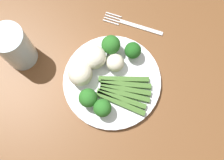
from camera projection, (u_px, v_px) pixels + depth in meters
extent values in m
cube|color=tan|center=(116.00, 136.00, 1.40)|extent=(6.00, 6.00, 0.02)
cube|color=brown|center=(119.00, 114.00, 0.70)|extent=(1.34, 1.01, 0.04)
cylinder|color=white|center=(112.00, 81.00, 0.69)|extent=(0.25, 0.25, 0.01)
cube|color=#3D6626|center=(120.00, 104.00, 0.66)|extent=(0.05, 0.12, 0.01)
cube|color=#3D6626|center=(123.00, 99.00, 0.67)|extent=(0.04, 0.12, 0.01)
cube|color=#3D6626|center=(125.00, 94.00, 0.67)|extent=(0.03, 0.13, 0.01)
cube|color=#3D6626|center=(126.00, 89.00, 0.67)|extent=(0.02, 0.13, 0.01)
cube|color=#3D6626|center=(126.00, 85.00, 0.68)|extent=(0.02, 0.13, 0.01)
cube|color=#3D6626|center=(125.00, 80.00, 0.68)|extent=(0.03, 0.13, 0.01)
cylinder|color=#568E33|center=(89.00, 100.00, 0.66)|extent=(0.02, 0.02, 0.02)
sphere|color=#286B23|center=(88.00, 98.00, 0.64)|extent=(0.05, 0.05, 0.05)
cylinder|color=#568E33|center=(103.00, 110.00, 0.66)|extent=(0.02, 0.02, 0.02)
sphere|color=#286B23|center=(102.00, 108.00, 0.64)|extent=(0.04, 0.04, 0.04)
cylinder|color=#568E33|center=(111.00, 49.00, 0.70)|extent=(0.02, 0.02, 0.02)
sphere|color=#286B23|center=(111.00, 45.00, 0.68)|extent=(0.05, 0.05, 0.05)
cylinder|color=#4C7F2B|center=(132.00, 54.00, 0.70)|extent=(0.01, 0.01, 0.01)
sphere|color=#1E5B1C|center=(133.00, 50.00, 0.68)|extent=(0.04, 0.04, 0.04)
sphere|color=white|center=(94.00, 57.00, 0.67)|extent=(0.06, 0.06, 0.06)
sphere|color=silver|center=(80.00, 74.00, 0.66)|extent=(0.06, 0.06, 0.06)
sphere|color=silver|center=(115.00, 63.00, 0.68)|extent=(0.04, 0.04, 0.04)
cube|color=silver|center=(141.00, 28.00, 0.74)|extent=(0.03, 0.12, 0.00)
cube|color=silver|center=(114.00, 15.00, 0.75)|extent=(0.01, 0.04, 0.00)
cube|color=silver|center=(113.00, 17.00, 0.75)|extent=(0.01, 0.04, 0.00)
cube|color=silver|center=(112.00, 20.00, 0.75)|extent=(0.01, 0.04, 0.00)
cube|color=silver|center=(111.00, 22.00, 0.74)|extent=(0.01, 0.04, 0.00)
cylinder|color=silver|center=(15.00, 47.00, 0.66)|extent=(0.08, 0.08, 0.13)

